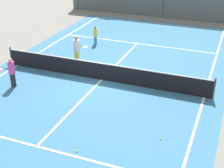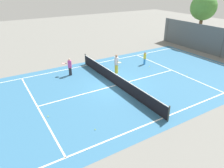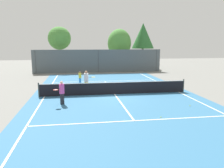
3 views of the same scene
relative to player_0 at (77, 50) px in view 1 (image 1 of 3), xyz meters
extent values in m
plane|color=slate|center=(2.20, -1.43, -0.92)|extent=(80.00, 80.00, 0.00)
cube|color=teal|center=(2.20, -1.43, -0.92)|extent=(13.00, 25.00, 0.00)
cube|color=white|center=(-3.30, -1.43, -0.91)|extent=(0.10, 24.00, 0.01)
cube|color=white|center=(7.70, -1.43, -0.91)|extent=(0.10, 24.00, 0.01)
cube|color=white|center=(2.20, 10.57, -0.91)|extent=(11.00, 0.10, 0.01)
cube|color=white|center=(2.20, -7.83, -0.91)|extent=(11.00, 0.10, 0.01)
cube|color=white|center=(2.20, 4.97, -0.91)|extent=(11.00, 0.10, 0.01)
cube|color=white|center=(2.20, -1.43, -0.91)|extent=(0.10, 12.80, 0.01)
cylinder|color=#333833|center=(-3.70, -1.43, -0.37)|extent=(0.10, 0.10, 1.10)
cylinder|color=#333833|center=(8.10, -1.43, -0.37)|extent=(0.10, 0.10, 1.10)
cube|color=black|center=(2.20, -1.43, -0.45)|extent=(11.80, 0.03, 0.95)
cube|color=white|center=(2.20, -1.43, 0.05)|extent=(11.80, 0.04, 0.05)
cube|color=#515B60|center=(2.20, 12.57, 0.68)|extent=(18.00, 0.06, 3.20)
cylinder|color=#3F4447|center=(2.20, 12.57, 0.68)|extent=(0.12, 0.12, 3.20)
cylinder|color=brown|center=(5.79, 15.87, 0.30)|extent=(0.39, 0.39, 2.44)
cylinder|color=yellow|center=(-0.01, 0.00, -0.50)|extent=(0.31, 0.31, 0.83)
cylinder|color=silver|center=(-0.01, 0.00, 0.28)|extent=(0.38, 0.38, 0.73)
sphere|color=#A37556|center=(-0.01, 0.00, 0.75)|extent=(0.23, 0.23, 0.23)
cylinder|color=black|center=(0.33, -0.04, 0.31)|extent=(0.20, 0.05, 0.03)
torus|color=yellow|center=(0.58, -0.07, 0.31)|extent=(0.37, 0.37, 0.03)
cylinder|color=silver|center=(0.58, -0.07, 0.31)|extent=(0.31, 0.31, 0.00)
cylinder|color=#232328|center=(-1.79, -3.85, -0.55)|extent=(0.27, 0.27, 0.74)
cylinder|color=#D14799|center=(-1.79, -3.85, 0.14)|extent=(0.34, 0.34, 0.65)
sphere|color=beige|center=(-1.79, -3.85, 0.57)|extent=(0.20, 0.20, 0.20)
cylinder|color=black|center=(-1.99, -4.10, 0.18)|extent=(0.15, 0.17, 0.03)
torus|color=red|center=(-2.15, -4.29, 0.18)|extent=(0.46, 0.46, 0.03)
cylinder|color=silver|center=(-2.15, -4.29, 0.18)|extent=(0.39, 0.39, 0.00)
cylinder|color=#388CD8|center=(-0.49, 3.76, -0.62)|extent=(0.22, 0.22, 0.60)
cylinder|color=yellow|center=(-0.49, 3.76, -0.06)|extent=(0.27, 0.27, 0.52)
sphere|color=brown|center=(-0.49, 3.76, 0.28)|extent=(0.16, 0.16, 0.16)
sphere|color=#CCE533|center=(3.80, -7.56, -0.89)|extent=(0.07, 0.07, 0.07)
sphere|color=#CCE533|center=(0.39, 3.69, -0.89)|extent=(0.07, 0.07, 0.07)
sphere|color=#CCE533|center=(3.76, 5.31, -0.89)|extent=(0.07, 0.07, 0.07)
sphere|color=#CCE533|center=(6.53, -5.62, -0.89)|extent=(0.07, 0.07, 0.07)
sphere|color=#CCE533|center=(5.68, -1.35, -0.89)|extent=(0.07, 0.07, 0.07)
camera|label=1|loc=(8.68, -16.36, 6.88)|focal=52.81mm
camera|label=2|loc=(15.45, -9.93, 6.76)|focal=33.98mm
camera|label=3|loc=(-0.70, -18.95, 3.16)|focal=36.07mm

